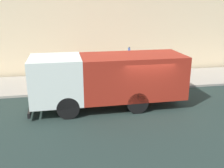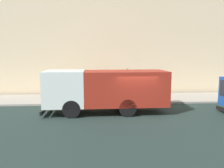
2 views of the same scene
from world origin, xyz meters
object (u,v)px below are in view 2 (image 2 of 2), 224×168
object	(u,v)px
large_utility_truck	(105,88)
street_sign_post	(127,82)
pedestrian_walking	(83,88)
traffic_cone_orange	(53,99)
pedestrian_standing	(101,86)

from	to	relation	value
large_utility_truck	street_sign_post	xyz separation A→B (m)	(2.62, -1.78, 0.05)
pedestrian_walking	traffic_cone_orange	bearing A→B (deg)	-167.05
pedestrian_walking	traffic_cone_orange	distance (m)	2.75
pedestrian_walking	street_sign_post	size ratio (longest dim) A/B	0.66
pedestrian_walking	pedestrian_standing	distance (m)	1.81
pedestrian_standing	street_sign_post	size ratio (longest dim) A/B	0.67
large_utility_truck	pedestrian_walking	bearing A→B (deg)	21.42
traffic_cone_orange	street_sign_post	distance (m)	5.82
pedestrian_standing	large_utility_truck	bearing A→B (deg)	-95.40
traffic_cone_orange	street_sign_post	xyz separation A→B (m)	(-0.06, -5.68, 1.25)
pedestrian_walking	traffic_cone_orange	xyz separation A→B (m)	(-1.57, 2.17, -0.63)
large_utility_truck	street_sign_post	world-z (taller)	large_utility_truck
large_utility_truck	traffic_cone_orange	distance (m)	4.89
large_utility_truck	street_sign_post	distance (m)	3.17
pedestrian_standing	street_sign_post	distance (m)	3.36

